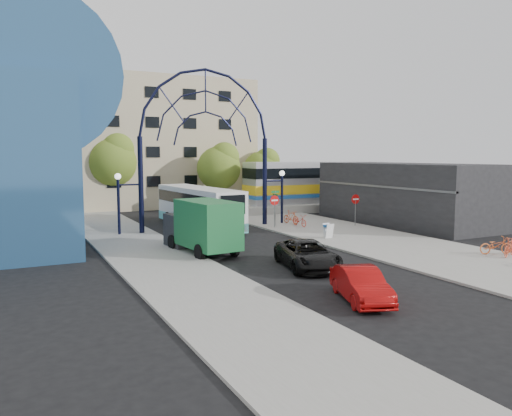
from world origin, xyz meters
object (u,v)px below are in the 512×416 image
street_name_sign (275,201)px  green_truck (201,226)px  do_not_enter_sign (355,202)px  train_car (353,181)px  bike_far_b (509,247)px  black_suv (307,255)px  red_sedan (361,285)px  tree_north_c (263,168)px  bike_near_b (291,217)px  bike_near_a (300,220)px  gateway_arch (206,116)px  stop_sign (275,203)px  sandwich_board (328,229)px  tree_north_a (220,166)px  city_bus (199,207)px  tree_north_b (113,159)px  bike_far_a (496,245)px

street_name_sign → green_truck: bearing=-141.6°
do_not_enter_sign → train_car: size_ratio=0.10×
bike_far_b → black_suv: bearing=54.6°
street_name_sign → red_sedan: size_ratio=0.70×
tree_north_c → bike_near_b: bearing=-109.2°
tree_north_c → bike_near_a: 17.46m
gateway_arch → stop_sign: bearing=-22.6°
sandwich_board → bike_far_b: size_ratio=0.58×
train_car → bike_near_a: bearing=-141.8°
tree_north_a → gateway_arch: bearing=-117.2°
gateway_arch → city_bus: size_ratio=1.18×
do_not_enter_sign → bike_far_b: do_not_enter_sign is taller
tree_north_b → bike_far_b: 36.94m
street_name_sign → black_suv: size_ratio=0.55×
black_suv → bike_near_a: 14.19m
sandwich_board → train_car: size_ratio=0.04×
bike_far_b → train_car: bearing=-39.9°
tree_north_c → gateway_arch: bearing=-131.0°
stop_sign → green_truck: size_ratio=0.39×
city_bus → bike_far_b: 22.07m
gateway_arch → do_not_enter_sign: size_ratio=5.50×
tree_north_a → city_bus: (-6.22, -10.44, -2.96)m
do_not_enter_sign → green_truck: (-14.58, -4.37, -0.42)m
tree_north_a → bike_near_b: tree_north_a is taller
black_suv → red_sedan: black_suv is taller
sandwich_board → tree_north_b: size_ratio=0.12×
do_not_enter_sign → bike_far_b: 13.63m
tree_north_a → black_suv: 27.54m
do_not_enter_sign → black_suv: (-11.25, -10.58, -1.27)m
do_not_enter_sign → bike_near_a: size_ratio=1.44×
green_truck → bike_far_a: (14.44, -8.45, -0.94)m
tree_north_a → bike_near_a: bearing=-86.9°
bike_near_a → bike_far_b: size_ratio=1.01×
tree_north_a → red_sedan: size_ratio=1.74×
tree_north_b → bike_far_a: (14.74, -32.74, -4.65)m
city_bus → tree_north_c: bearing=41.5°
tree_north_b → green_truck: 24.58m
stop_sign → bike_near_b: stop_sign is taller
train_car → tree_north_a: (-13.88, 3.93, 1.71)m
tree_north_a → bike_far_a: 29.40m
do_not_enter_sign → red_sedan: do_not_enter_sign is taller
sandwich_board → city_bus: size_ratio=0.09×
green_truck → tree_north_b: bearing=84.9°
sandwich_board → gateway_arch: bearing=124.9°
city_bus → green_truck: bearing=-113.5°
train_car → green_truck: bearing=-145.2°
black_suv → red_sedan: 5.86m
stop_sign → red_sedan: stop_sign is taller
train_car → gateway_arch: bearing=-158.2°
do_not_enter_sign → red_sedan: (-12.46, -16.31, -1.31)m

